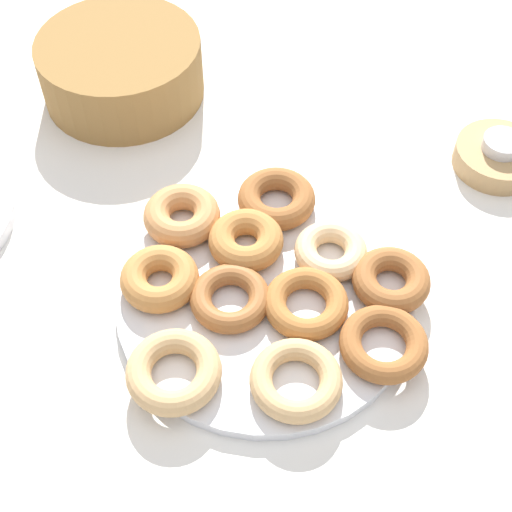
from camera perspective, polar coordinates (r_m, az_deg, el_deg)
name	(u,v)px	position (r m, az deg, el deg)	size (l,w,h in m)	color
ground_plane	(265,302)	(0.77, 0.70, -3.65)	(2.40, 2.40, 0.00)	white
donut_plate	(265,299)	(0.77, 0.70, -3.36)	(0.31, 0.31, 0.01)	silver
donut_0	(296,380)	(0.70, 3.15, -9.66)	(0.09, 0.09, 0.02)	tan
donut_1	(230,299)	(0.75, -2.01, -3.40)	(0.08, 0.08, 0.02)	#995B2D
donut_2	(242,241)	(0.79, -1.07, 1.16)	(0.08, 0.08, 0.03)	#BC7A3D
donut_3	(174,372)	(0.71, -6.45, -8.97)	(0.09, 0.09, 0.02)	tan
donut_4	(306,303)	(0.74, 3.94, -3.71)	(0.09, 0.09, 0.02)	#AD6B33
donut_5	(384,344)	(0.73, 9.95, -6.78)	(0.09, 0.09, 0.02)	#995B2D
donut_6	(276,199)	(0.83, 1.61, 4.50)	(0.09, 0.09, 0.03)	#995B2D
donut_7	(331,251)	(0.79, 5.87, 0.38)	(0.08, 0.08, 0.02)	#EABC84
donut_8	(160,279)	(0.76, -7.55, -1.76)	(0.08, 0.08, 0.03)	#BC7A3D
donut_9	(391,280)	(0.77, 10.52, -1.87)	(0.08, 0.08, 0.03)	#995B2D
donut_10	(182,215)	(0.81, -5.81, 3.17)	(0.09, 0.09, 0.03)	#C6844C
candle_holder	(498,157)	(0.94, 18.39, 7.38)	(0.11, 0.11, 0.03)	tan
tealight	(503,144)	(0.93, 18.72, 8.31)	(0.05, 0.05, 0.01)	silver
basket	(121,68)	(0.99, -10.48, 14.26)	(0.21, 0.21, 0.08)	olive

